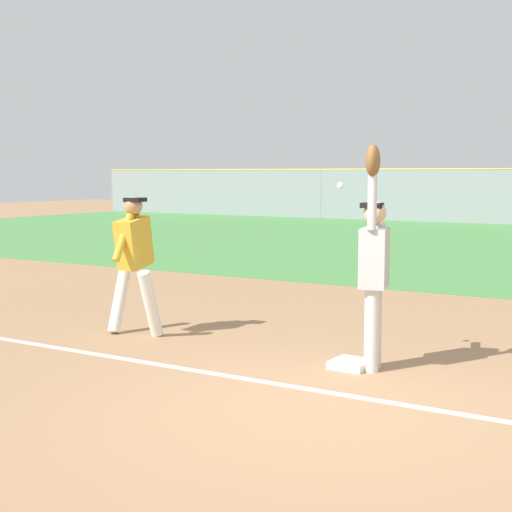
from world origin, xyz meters
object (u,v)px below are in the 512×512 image
fielder (374,261)px  parked_car_silver (392,201)px  baseball (341,185)px  first_base (351,364)px  runner (134,255)px

fielder → parked_car_silver: bearing=-84.1°
baseball → fielder: bearing=-23.5°
baseball → first_base: bearing=-43.8°
parked_car_silver → baseball: bearing=-66.0°
fielder → baseball: fielder is taller
first_base → baseball: baseball is taller
first_base → baseball: (-0.26, 0.25, 1.83)m
baseball → parked_car_silver: (-9.64, 27.09, -1.20)m
fielder → runner: 3.18m
baseball → parked_car_silver: size_ratio=0.02×
fielder → baseball: bearing=-37.9°
fielder → parked_car_silver: size_ratio=0.50×
runner → baseball: bearing=-2.9°
baseball → parked_car_silver: baseball is taller
parked_car_silver → first_base: bearing=-65.7°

